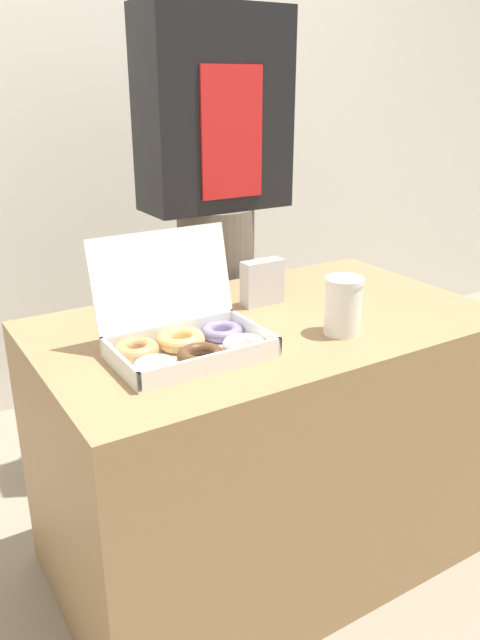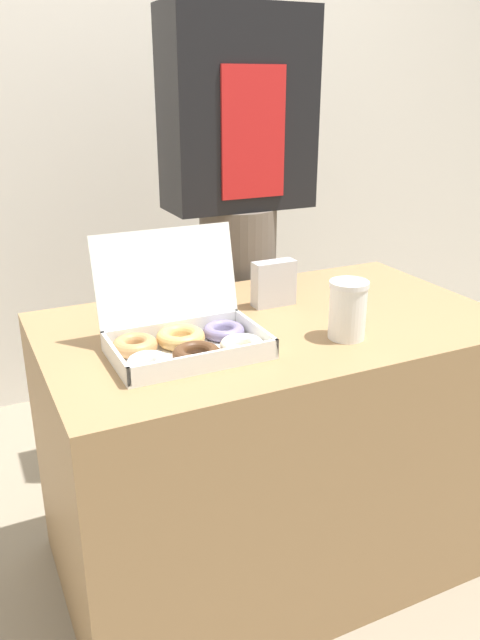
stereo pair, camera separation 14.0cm
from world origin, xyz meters
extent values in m
plane|color=gray|center=(0.00, 0.00, 0.00)|extent=(14.00, 14.00, 0.00)
cube|color=silver|center=(0.00, 1.30, 1.30)|extent=(10.00, 0.05, 2.60)
cube|color=#99754C|center=(0.00, 0.00, 0.37)|extent=(1.15, 0.67, 0.74)
cube|color=white|center=(-0.27, -0.10, 0.74)|extent=(0.34, 0.21, 0.01)
cube|color=white|center=(-0.43, -0.10, 0.76)|extent=(0.01, 0.21, 0.04)
cube|color=white|center=(-0.10, -0.10, 0.76)|extent=(0.01, 0.21, 0.04)
cube|color=white|center=(-0.27, -0.20, 0.76)|extent=(0.34, 0.01, 0.04)
cube|color=white|center=(-0.27, 0.00, 0.76)|extent=(0.34, 0.01, 0.04)
cube|color=white|center=(-0.27, 0.03, 0.88)|extent=(0.34, 0.06, 0.21)
torus|color=white|center=(-0.38, -0.15, 0.76)|extent=(0.11, 0.11, 0.03)
torus|color=#B27F4C|center=(-0.38, -0.05, 0.76)|extent=(0.12, 0.12, 0.03)
torus|color=#4C2D19|center=(-0.27, -0.15, 0.76)|extent=(0.12, 0.12, 0.03)
torus|color=tan|center=(-0.27, -0.05, 0.76)|extent=(0.16, 0.16, 0.03)
torus|color=silver|center=(-0.16, -0.15, 0.76)|extent=(0.13, 0.13, 0.03)
torus|color=slate|center=(-0.16, -0.05, 0.76)|extent=(0.14, 0.14, 0.03)
cylinder|color=white|center=(0.10, -0.17, 0.80)|extent=(0.09, 0.09, 0.13)
cylinder|color=white|center=(0.10, -0.17, 0.87)|extent=(0.09, 0.09, 0.01)
cube|color=silver|center=(0.06, 0.11, 0.80)|extent=(0.12, 0.04, 0.12)
cylinder|color=#665B51|center=(0.14, 0.51, 0.46)|extent=(0.25, 0.25, 0.92)
cube|color=black|center=(0.14, 0.51, 1.22)|extent=(0.46, 0.21, 0.59)
cube|color=red|center=(0.14, 0.41, 1.16)|extent=(0.21, 0.01, 0.38)
camera|label=1|loc=(-0.83, -1.22, 1.30)|focal=35.00mm
camera|label=2|loc=(-0.71, -1.29, 1.30)|focal=35.00mm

